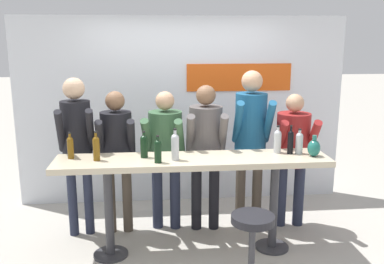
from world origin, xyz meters
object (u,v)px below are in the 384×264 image
at_px(wine_bottle_7, 299,142).
at_px(person_right, 293,147).
at_px(person_center, 206,143).
at_px(person_center_right, 251,131).
at_px(person_left, 117,147).
at_px(wine_bottle_0, 144,145).
at_px(decorative_vase, 314,148).
at_px(bar_stool, 252,240).
at_px(wine_bottle_5, 158,150).
at_px(wine_bottle_2, 278,140).
at_px(wine_bottle_3, 96,147).
at_px(tasting_table, 193,173).
at_px(wine_bottle_6, 70,146).
at_px(wine_bottle_1, 291,141).
at_px(person_far_left, 77,138).
at_px(person_center_left, 165,146).
at_px(wine_bottle_4, 175,146).

bearing_deg(wine_bottle_7, person_right, 78.25).
xyz_separation_m(person_center, person_center_right, (0.54, 0.08, 0.11)).
height_order(person_left, wine_bottle_0, person_left).
bearing_deg(person_center, decorative_vase, -26.67).
xyz_separation_m(bar_stool, wine_bottle_5, (-0.82, 0.57, 0.70)).
relative_size(wine_bottle_2, wine_bottle_3, 0.98).
bearing_deg(tasting_table, wine_bottle_6, 175.61).
bearing_deg(wine_bottle_1, person_far_left, 168.29).
height_order(person_far_left, person_center_left, person_far_left).
distance_m(wine_bottle_5, wine_bottle_6, 0.90).
height_order(person_center, wine_bottle_3, person_center).
bearing_deg(person_center_right, wine_bottle_6, -161.33).
bearing_deg(decorative_vase, wine_bottle_4, -179.84).
distance_m(person_far_left, wine_bottle_2, 2.18).
bearing_deg(person_right, wine_bottle_5, -154.14).
height_order(person_right, wine_bottle_7, person_right).
xyz_separation_m(wine_bottle_5, decorative_vase, (1.59, 0.08, -0.04)).
xyz_separation_m(person_center_left, wine_bottle_4, (0.08, -0.67, 0.18)).
bearing_deg(decorative_vase, person_far_left, 166.77).
distance_m(wine_bottle_1, wine_bottle_3, 1.98).
relative_size(person_far_left, wine_bottle_6, 6.65).
bearing_deg(tasting_table, wine_bottle_5, -159.63).
bearing_deg(bar_stool, wine_bottle_0, 141.42).
distance_m(tasting_table, person_far_left, 1.36).
bearing_deg(person_far_left, wine_bottle_5, -43.63).
xyz_separation_m(wine_bottle_3, wine_bottle_7, (2.08, 0.05, -0.01)).
xyz_separation_m(wine_bottle_0, wine_bottle_3, (-0.47, -0.06, 0.01)).
relative_size(person_center, wine_bottle_0, 6.22).
relative_size(wine_bottle_0, wine_bottle_4, 0.85).
bearing_deg(person_right, person_center, -177.23).
relative_size(person_center_left, wine_bottle_5, 5.99).
xyz_separation_m(person_center_right, decorative_vase, (0.50, -0.68, -0.04)).
bearing_deg(person_center_left, person_center_right, 10.74).
height_order(person_center, decorative_vase, person_center).
bearing_deg(person_center_left, wine_bottle_2, -13.26).
bearing_deg(person_right, wine_bottle_7, -98.98).
bearing_deg(person_left, wine_bottle_6, -134.47).
height_order(wine_bottle_2, wine_bottle_3, wine_bottle_3).
distance_m(tasting_table, wine_bottle_5, 0.47).
bearing_deg(person_center_left, person_right, 7.29).
bearing_deg(wine_bottle_3, wine_bottle_0, 7.43).
relative_size(person_left, person_right, 1.03).
distance_m(wine_bottle_0, wine_bottle_6, 0.73).
distance_m(person_center, wine_bottle_2, 0.83).
bearing_deg(bar_stool, person_left, 135.36).
distance_m(person_right, wine_bottle_6, 2.49).
xyz_separation_m(wine_bottle_4, decorative_vase, (1.42, 0.00, -0.06)).
bearing_deg(wine_bottle_0, wine_bottle_7, -0.23).
height_order(person_center, wine_bottle_6, person_center).
xyz_separation_m(wine_bottle_3, wine_bottle_6, (-0.27, 0.09, -0.01)).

